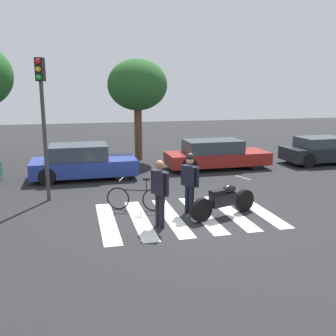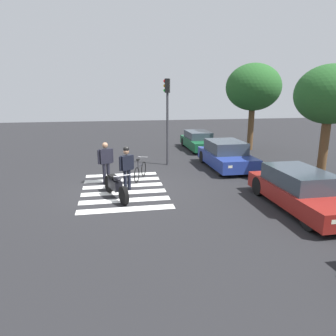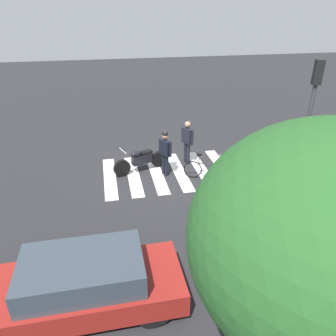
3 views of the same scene
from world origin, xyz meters
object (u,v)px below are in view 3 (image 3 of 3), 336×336
Objects in this scene: officer_by_motorcycle at (187,139)px; car_maroon_wagon at (76,285)px; traffic_light_pole at (310,110)px; leaning_bicycle at (207,170)px; officer_on_foot at (165,150)px; car_blue_hatchback at (316,236)px; police_motorcycle at (141,160)px.

officer_by_motorcycle reaches higher than car_maroon_wagon.
leaning_bicycle is at bearing -33.00° from traffic_light_pole.
leaning_bicycle is at bearing -131.77° from car_maroon_wagon.
officer_on_foot is at bearing -24.22° from leaning_bicycle.
officer_on_foot is 1.00× the size of officer_by_motorcycle.
leaning_bicycle is 0.40× the size of car_blue_hatchback.
leaning_bicycle is 1.67m from officer_by_motorcycle.
officer_on_foot is at bearing -61.17° from car_blue_hatchback.
police_motorcycle is 1.31× the size of leaning_bicycle.
officer_on_foot is (-0.87, 0.47, 0.57)m from police_motorcycle.
police_motorcycle is at bearing -25.78° from leaning_bicycle.
car_blue_hatchback is at bearing 106.62° from officer_by_motorcycle.
officer_on_foot is at bearing 37.75° from officer_by_motorcycle.
officer_on_foot is 5.98m from car_blue_hatchback.
traffic_light_pole reaches higher than car_maroon_wagon.
officer_on_foot reaches higher than leaning_bicycle.
officer_by_motorcycle is at bearing -73.38° from car_blue_hatchback.
traffic_light_pole reaches higher than car_blue_hatchback.
police_motorcycle is 1.22× the size of officer_on_foot.
car_blue_hatchback is (-2.88, 5.23, -0.38)m from officer_on_foot.
officer_on_foot is at bearing 151.69° from police_motorcycle.
officer_by_motorcycle is 7.67m from car_maroon_wagon.
officer_by_motorcycle is at bearing -46.72° from traffic_light_pole.
leaning_bicycle is 0.36× the size of car_maroon_wagon.
officer_on_foot is 0.40× the size of traffic_light_pole.
car_blue_hatchback is 0.90× the size of car_maroon_wagon.
traffic_light_pole is (-4.92, 2.81, 2.53)m from police_motorcycle.
officer_by_motorcycle is 6.33m from car_blue_hatchback.
officer_by_motorcycle is 0.39× the size of car_maroon_wagon.
officer_on_foot is 0.39× the size of car_maroon_wagon.
car_blue_hatchback is at bearing -175.83° from car_maroon_wagon.
leaning_bicycle is 4.79m from car_blue_hatchback.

